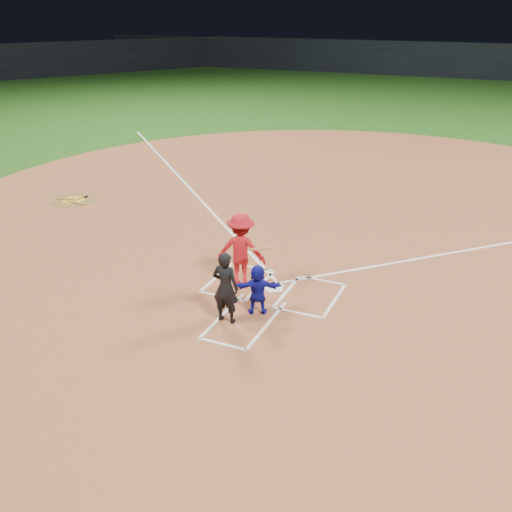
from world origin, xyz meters
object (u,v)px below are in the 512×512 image
at_px(umpire, 225,287).
at_px(home_plate, 273,288).
at_px(on_deck_circle, 74,200).
at_px(catcher, 258,289).
at_px(batter_at_plate, 241,250).

bearing_deg(umpire, home_plate, -101.94).
bearing_deg(home_plate, on_deck_circle, -20.66).
bearing_deg(home_plate, umpire, 79.25).
distance_m(home_plate, on_deck_circle, 9.93).
height_order(catcher, batter_at_plate, batter_at_plate).
bearing_deg(on_deck_circle, catcher, -26.89).
distance_m(home_plate, catcher, 1.41).
distance_m(umpire, batter_at_plate, 1.84).
bearing_deg(batter_at_plate, umpire, -75.27).
xyz_separation_m(home_plate, batter_at_plate, (-0.83, -0.12, 0.93)).
bearing_deg(batter_at_plate, home_plate, 8.36).
relative_size(catcher, umpire, 0.71).
distance_m(on_deck_circle, batter_at_plate, 9.25).
xyz_separation_m(home_plate, on_deck_circle, (-9.29, 3.50, -0.00)).
xyz_separation_m(home_plate, umpire, (-0.36, -1.90, 0.82)).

